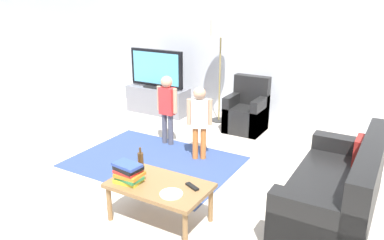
{
  "coord_description": "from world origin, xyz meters",
  "views": [
    {
      "loc": [
        2.34,
        -3.43,
        2.25
      ],
      "look_at": [
        0.0,
        0.6,
        0.65
      ],
      "focal_mm": 35.71,
      "sensor_mm": 36.0,
      "label": 1
    }
  ],
  "objects_px": {
    "plate": "(171,194)",
    "floor_lamp": "(221,34)",
    "couch": "(341,193)",
    "child_near_tv": "(167,104)",
    "tv_stand": "(158,100)",
    "tv_remote": "(192,186)",
    "tv": "(156,69)",
    "armchair": "(247,113)",
    "bottle": "(141,163)",
    "coffee_table": "(159,188)",
    "book_stack": "(129,173)",
    "child_center": "(199,117)"
  },
  "relations": [
    {
      "from": "tv_stand",
      "to": "plate",
      "type": "relative_size",
      "value": 5.45
    },
    {
      "from": "tv",
      "to": "child_near_tv",
      "type": "height_order",
      "value": "tv"
    },
    {
      "from": "floor_lamp",
      "to": "bottle",
      "type": "height_order",
      "value": "floor_lamp"
    },
    {
      "from": "couch",
      "to": "child_near_tv",
      "type": "relative_size",
      "value": 1.7
    },
    {
      "from": "couch",
      "to": "child_near_tv",
      "type": "xyz_separation_m",
      "value": [
        -2.64,
        0.8,
        0.35
      ]
    },
    {
      "from": "tv_stand",
      "to": "coffee_table",
      "type": "distance_m",
      "value": 3.64
    },
    {
      "from": "tv",
      "to": "child_near_tv",
      "type": "bearing_deg",
      "value": -49.32
    },
    {
      "from": "child_center",
      "to": "coffee_table",
      "type": "distance_m",
      "value": 1.59
    },
    {
      "from": "child_center",
      "to": "tv_remote",
      "type": "distance_m",
      "value": 1.6
    },
    {
      "from": "plate",
      "to": "child_center",
      "type": "bearing_deg",
      "value": 110.43
    },
    {
      "from": "child_center",
      "to": "plate",
      "type": "bearing_deg",
      "value": -69.57
    },
    {
      "from": "tv_remote",
      "to": "tv",
      "type": "bearing_deg",
      "value": 155.01
    },
    {
      "from": "floor_lamp",
      "to": "coffee_table",
      "type": "bearing_deg",
      "value": -74.3
    },
    {
      "from": "child_center",
      "to": "tv_remote",
      "type": "relative_size",
      "value": 6.05
    },
    {
      "from": "tv",
      "to": "book_stack",
      "type": "distance_m",
      "value": 3.58
    },
    {
      "from": "armchair",
      "to": "child_center",
      "type": "bearing_deg",
      "value": -95.2
    },
    {
      "from": "couch",
      "to": "coffee_table",
      "type": "xyz_separation_m",
      "value": [
        -1.57,
        -0.96,
        0.08
      ]
    },
    {
      "from": "coffee_table",
      "to": "book_stack",
      "type": "relative_size",
      "value": 3.28
    },
    {
      "from": "tv_stand",
      "to": "armchair",
      "type": "bearing_deg",
      "value": -1.23
    },
    {
      "from": "tv",
      "to": "armchair",
      "type": "relative_size",
      "value": 1.22
    },
    {
      "from": "armchair",
      "to": "bottle",
      "type": "distance_m",
      "value": 2.84
    },
    {
      "from": "child_center",
      "to": "bottle",
      "type": "distance_m",
      "value": 1.43
    },
    {
      "from": "couch",
      "to": "child_near_tv",
      "type": "bearing_deg",
      "value": 163.23
    },
    {
      "from": "couch",
      "to": "child_near_tv",
      "type": "height_order",
      "value": "child_near_tv"
    },
    {
      "from": "bottle",
      "to": "plate",
      "type": "xyz_separation_m",
      "value": [
        0.52,
        -0.22,
        -0.11
      ]
    },
    {
      "from": "tv_remote",
      "to": "plate",
      "type": "distance_m",
      "value": 0.24
    },
    {
      "from": "tv_remote",
      "to": "coffee_table",
      "type": "bearing_deg",
      "value": -137.95
    },
    {
      "from": "child_center",
      "to": "bottle",
      "type": "bearing_deg",
      "value": -86.35
    },
    {
      "from": "bottle",
      "to": "tv_remote",
      "type": "bearing_deg",
      "value": 0.0
    },
    {
      "from": "child_center",
      "to": "book_stack",
      "type": "relative_size",
      "value": 3.38
    },
    {
      "from": "tv_stand",
      "to": "book_stack",
      "type": "height_order",
      "value": "book_stack"
    },
    {
      "from": "armchair",
      "to": "book_stack",
      "type": "height_order",
      "value": "armchair"
    },
    {
      "from": "child_center",
      "to": "tv_remote",
      "type": "bearing_deg",
      "value": -63.42
    },
    {
      "from": "tv_stand",
      "to": "coffee_table",
      "type": "bearing_deg",
      "value": -54.77
    },
    {
      "from": "floor_lamp",
      "to": "bottle",
      "type": "xyz_separation_m",
      "value": [
        0.58,
        -3.02,
        -1.0
      ]
    },
    {
      "from": "tv",
      "to": "bottle",
      "type": "height_order",
      "value": "tv"
    },
    {
      "from": "bottle",
      "to": "tv_remote",
      "type": "xyz_separation_m",
      "value": [
        0.62,
        0.0,
        -0.11
      ]
    },
    {
      "from": "tv",
      "to": "child_center",
      "type": "distance_m",
      "value": 2.24
    },
    {
      "from": "armchair",
      "to": "child_center",
      "type": "height_order",
      "value": "child_center"
    },
    {
      "from": "tv_remote",
      "to": "plate",
      "type": "bearing_deg",
      "value": -89.69
    },
    {
      "from": "child_near_tv",
      "to": "book_stack",
      "type": "bearing_deg",
      "value": -67.23
    },
    {
      "from": "plate",
      "to": "floor_lamp",
      "type": "bearing_deg",
      "value": 108.71
    },
    {
      "from": "tv",
      "to": "child_near_tv",
      "type": "xyz_separation_m",
      "value": [
        1.02,
        -1.19,
        -0.21
      ]
    },
    {
      "from": "tv_stand",
      "to": "tv_remote",
      "type": "relative_size",
      "value": 7.06
    },
    {
      "from": "coffee_table",
      "to": "armchair",
      "type": "bearing_deg",
      "value": 95.12
    },
    {
      "from": "floor_lamp",
      "to": "coffee_table",
      "type": "height_order",
      "value": "floor_lamp"
    },
    {
      "from": "floor_lamp",
      "to": "armchair",
      "type": "bearing_deg",
      "value": -17.28
    },
    {
      "from": "armchair",
      "to": "coffee_table",
      "type": "distance_m",
      "value": 2.94
    },
    {
      "from": "armchair",
      "to": "bottle",
      "type": "bearing_deg",
      "value": -90.76
    },
    {
      "from": "tv_remote",
      "to": "armchair",
      "type": "bearing_deg",
      "value": 126.33
    }
  ]
}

